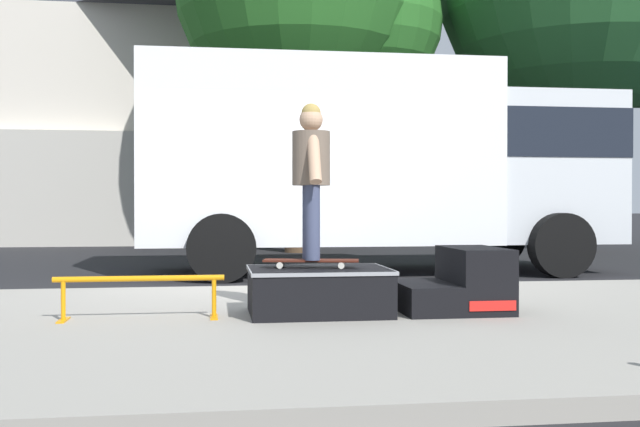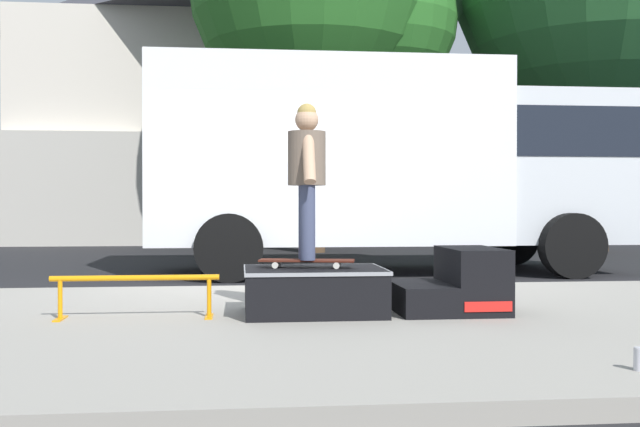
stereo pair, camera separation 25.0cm
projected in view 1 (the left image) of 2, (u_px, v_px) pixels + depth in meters
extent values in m
plane|color=black|center=(264.00, 291.00, 8.75)|extent=(140.00, 140.00, 0.00)
cube|color=gray|center=(290.00, 328.00, 5.78)|extent=(50.00, 5.00, 0.12)
cube|color=black|center=(318.00, 291.00, 6.10)|extent=(1.12, 0.84, 0.38)
cube|color=gray|center=(318.00, 270.00, 6.10)|extent=(1.14, 0.86, 0.03)
cube|color=black|center=(424.00, 297.00, 6.23)|extent=(0.44, 0.83, 0.24)
cube|color=black|center=(474.00, 279.00, 6.29)|extent=(0.44, 0.83, 0.53)
cube|color=red|center=(493.00, 306.00, 5.88)|extent=(0.39, 0.01, 0.08)
cylinder|color=orange|center=(140.00, 279.00, 5.81)|extent=(1.31, 0.04, 0.04)
cylinder|color=orange|center=(63.00, 300.00, 5.73)|extent=(0.04, 0.04, 0.32)
cube|color=orange|center=(63.00, 320.00, 5.73)|extent=(0.06, 0.28, 0.01)
cylinder|color=orange|center=(214.00, 298.00, 5.89)|extent=(0.04, 0.04, 0.32)
cube|color=orange|center=(214.00, 317.00, 5.89)|extent=(0.06, 0.28, 0.01)
cube|color=#4C1E14|center=(311.00, 260.00, 6.12)|extent=(0.80, 0.34, 0.02)
cylinder|color=silver|center=(342.00, 264.00, 6.20)|extent=(0.06, 0.04, 0.05)
cylinder|color=silver|center=(341.00, 266.00, 6.02)|extent=(0.06, 0.04, 0.05)
cylinder|color=silver|center=(282.00, 264.00, 6.22)|extent=(0.06, 0.04, 0.05)
cylinder|color=silver|center=(280.00, 265.00, 6.04)|extent=(0.06, 0.04, 0.05)
cylinder|color=#3F4766|center=(310.00, 222.00, 6.19)|extent=(0.12, 0.12, 0.61)
cylinder|color=#3F4766|center=(312.00, 223.00, 6.04)|extent=(0.12, 0.12, 0.61)
cylinder|color=#726051|center=(311.00, 158.00, 6.11)|extent=(0.31, 0.31, 0.44)
cylinder|color=tan|center=(308.00, 161.00, 6.30)|extent=(0.10, 0.27, 0.42)
cylinder|color=tan|center=(314.00, 158.00, 5.92)|extent=(0.10, 0.27, 0.42)
sphere|color=tan|center=(311.00, 120.00, 6.11)|extent=(0.19, 0.19, 0.19)
sphere|color=tan|center=(311.00, 113.00, 6.11)|extent=(0.16, 0.16, 0.16)
cube|color=white|center=(315.00, 155.00, 11.04)|extent=(5.00, 2.35, 2.60)
cube|color=silver|center=(536.00, 170.00, 11.53)|extent=(1.90, 2.16, 2.20)
cube|color=black|center=(536.00, 139.00, 11.52)|extent=(1.92, 2.19, 0.70)
cylinder|color=black|center=(498.00, 238.00, 12.68)|extent=(0.90, 0.28, 0.90)
cylinder|color=black|center=(562.00, 245.00, 10.35)|extent=(0.90, 0.28, 0.90)
cylinder|color=black|center=(220.00, 240.00, 12.02)|extent=(0.90, 0.28, 0.90)
cylinder|color=black|center=(221.00, 248.00, 9.69)|extent=(0.90, 0.28, 0.90)
cylinder|color=brown|center=(577.00, 161.00, 16.47)|extent=(0.56, 0.56, 3.95)
cylinder|color=brown|center=(298.00, 160.00, 15.82)|extent=(0.56, 0.56, 3.92)
sphere|color=#286623|center=(364.00, 21.00, 15.99)|extent=(3.37, 3.37, 3.37)
cube|color=beige|center=(176.00, 138.00, 22.37)|extent=(9.00, 7.50, 6.00)
cube|color=#B2ADA3|center=(168.00, 189.00, 18.43)|extent=(9.00, 0.50, 2.80)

